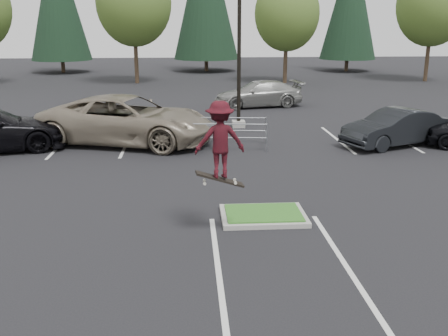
{
  "coord_description": "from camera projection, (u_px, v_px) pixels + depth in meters",
  "views": [
    {
      "loc": [
        -1.91,
        -12.72,
        5.01
      ],
      "look_at": [
        -0.93,
        1.5,
        0.95
      ],
      "focal_mm": 42.0,
      "sensor_mm": 36.0,
      "label": 1
    }
  ],
  "objects": [
    {
      "name": "skateboarder",
      "position": [
        220.0,
        140.0,
        12.02
      ],
      "size": [
        1.23,
        0.8,
        2.05
      ],
      "rotation": [
        0.0,
        0.0,
        3.26
      ],
      "color": "black",
      "rests_on": "ground"
    },
    {
      "name": "car_r_charc",
      "position": [
        395.0,
        128.0,
        21.33
      ],
      "size": [
        4.81,
        3.21,
        1.5
      ],
      "primitive_type": "imported",
      "rotation": [
        0.0,
        0.0,
        5.11
      ],
      "color": "black",
      "rests_on": "ground"
    },
    {
      "name": "car_l_tan",
      "position": [
        126.0,
        120.0,
        21.68
      ],
      "size": [
        7.85,
        5.3,
        2.0
      ],
      "primitive_type": "imported",
      "rotation": [
        0.0,
        0.0,
        1.27
      ],
      "color": "gray",
      "rests_on": "ground"
    },
    {
      "name": "car_far_silver",
      "position": [
        259.0,
        94.0,
        30.92
      ],
      "size": [
        5.5,
        2.99,
        1.51
      ],
      "primitive_type": "imported",
      "rotation": [
        0.0,
        0.0,
        4.89
      ],
      "color": "gray",
      "rests_on": "ground"
    },
    {
      "name": "ground",
      "position": [
        263.0,
        218.0,
        13.7
      ],
      "size": [
        120.0,
        120.0,
        0.0
      ],
      "primitive_type": "plane",
      "color": "black",
      "rests_on": "ground"
    },
    {
      "name": "decid_d",
      "position": [
        432.0,
        8.0,
        42.38
      ],
      "size": [
        5.76,
        5.76,
        9.43
      ],
      "color": "#38281C",
      "rests_on": "ground"
    },
    {
      "name": "decid_b",
      "position": [
        134.0,
        5.0,
        40.94
      ],
      "size": [
        5.89,
        5.89,
        9.64
      ],
      "color": "#38281C",
      "rests_on": "ground"
    },
    {
      "name": "cart_corral",
      "position": [
        207.0,
        130.0,
        21.15
      ],
      "size": [
        4.1,
        1.86,
        1.13
      ],
      "rotation": [
        0.0,
        0.0,
        -0.11
      ],
      "color": "#93959B",
      "rests_on": "ground"
    },
    {
      "name": "decid_c",
      "position": [
        287.0,
        16.0,
        41.28
      ],
      "size": [
        5.12,
        5.12,
        8.38
      ],
      "color": "#38281C",
      "rests_on": "ground"
    },
    {
      "name": "light_pole",
      "position": [
        239.0,
        29.0,
        24.0
      ],
      "size": [
        0.7,
        0.6,
        10.12
      ],
      "color": "gray",
      "rests_on": "ground"
    },
    {
      "name": "grass_median",
      "position": [
        263.0,
        215.0,
        13.68
      ],
      "size": [
        2.2,
        1.6,
        0.16
      ],
      "color": "gray",
      "rests_on": "ground"
    },
    {
      "name": "stall_lines",
      "position": [
        204.0,
        159.0,
        19.39
      ],
      "size": [
        22.62,
        17.6,
        0.01
      ],
      "color": "silver",
      "rests_on": "ground"
    }
  ]
}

